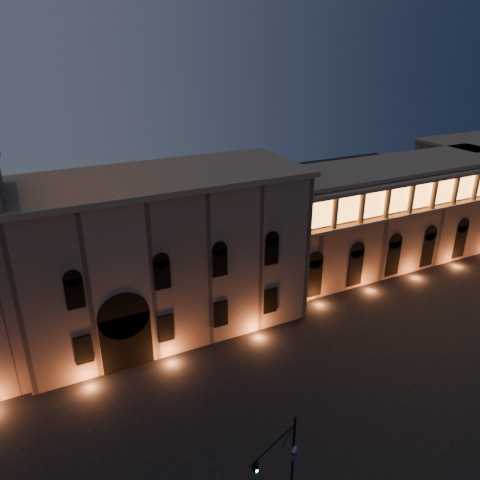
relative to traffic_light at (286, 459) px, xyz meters
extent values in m
plane|color=black|center=(1.61, 3.03, -3.54)|extent=(160.00, 160.00, 0.00)
cube|color=#795F4F|center=(-0.39, 25.03, 4.96)|extent=(30.00, 12.00, 17.00)
cube|color=#87725D|center=(-0.39, 25.03, 13.76)|extent=(30.80, 12.80, 0.60)
cube|color=black|center=(-6.39, 19.63, -0.54)|extent=(5.00, 1.40, 6.00)
cylinder|color=black|center=(-6.39, 19.63, 2.46)|extent=(5.00, 1.40, 5.00)
cube|color=orange|center=(-6.39, 19.43, -0.74)|extent=(4.20, 0.20, 5.00)
cube|color=brown|center=(33.61, 27.03, 3.46)|extent=(40.00, 10.00, 14.00)
cube|color=#87725D|center=(33.61, 27.03, 10.71)|extent=(40.60, 10.60, 0.50)
cube|color=#87725D|center=(33.61, 21.53, 5.76)|extent=(40.00, 1.20, 0.40)
cube|color=#87725D|center=(33.61, 21.53, 10.06)|extent=(40.00, 1.40, 0.50)
cube|color=orange|center=(33.61, 22.08, 7.96)|extent=(38.00, 0.15, 3.60)
cylinder|color=#87725D|center=(15.61, 21.53, 7.96)|extent=(0.70, 0.70, 4.00)
cylinder|color=#87725D|center=(19.61, 21.53, 7.96)|extent=(0.70, 0.70, 4.00)
cylinder|color=#87725D|center=(23.61, 21.53, 7.96)|extent=(0.70, 0.70, 4.00)
cylinder|color=#87725D|center=(27.61, 21.53, 7.96)|extent=(0.70, 0.70, 4.00)
cylinder|color=#87725D|center=(31.61, 21.53, 7.96)|extent=(0.70, 0.70, 4.00)
cylinder|color=#87725D|center=(35.61, 21.53, 7.96)|extent=(0.70, 0.70, 4.00)
cylinder|color=#87725D|center=(39.61, 21.53, 7.96)|extent=(0.70, 0.70, 4.00)
cylinder|color=#87725D|center=(43.61, 21.53, 7.96)|extent=(0.70, 0.70, 4.00)
cube|color=brown|center=(59.61, 33.03, 3.46)|extent=(20.00, 12.00, 14.00)
cylinder|color=black|center=(0.77, 0.30, -0.28)|extent=(0.19, 0.19, 6.52)
sphere|color=black|center=(0.77, 0.30, 3.07)|extent=(0.26, 0.26, 0.26)
cylinder|color=black|center=(-1.41, -0.53, 2.51)|extent=(4.39, 1.77, 0.11)
cube|color=black|center=(-3.06, -1.16, 2.05)|extent=(0.35, 0.34, 0.79)
cylinder|color=#0CE53F|center=(-3.01, -1.30, 1.79)|extent=(0.18, 0.13, 0.17)
cylinder|color=silver|center=(0.77, 0.16, 0.37)|extent=(0.54, 0.23, 0.56)
cylinder|color=navy|center=(0.77, 0.16, -0.38)|extent=(0.54, 0.23, 0.56)
camera|label=1|loc=(-13.33, -19.71, 26.51)|focal=35.00mm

